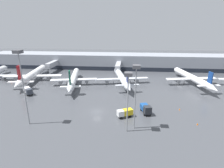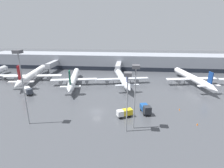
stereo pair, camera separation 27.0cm
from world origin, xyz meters
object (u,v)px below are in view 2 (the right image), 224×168
object	(u,v)px
traffic_cone_0	(197,124)
service_truck_3	(28,90)
parked_jet_2	(122,78)
traffic_cone_3	(12,82)
apron_light_mast_5	(128,85)
parked_jet_0	(192,78)
service_truck_2	(125,112)
apron_light_mast_2	(136,79)
parked_jet_1	(33,75)
traffic_cone_2	(180,109)
parked_jet_3	(74,79)
apron_light_mast_3	(20,68)
service_truck_1	(146,108)

from	to	relation	value
traffic_cone_0	service_truck_3	bearing A→B (deg)	163.18
parked_jet_2	traffic_cone_3	world-z (taller)	parked_jet_2
parked_jet_2	apron_light_mast_5	xyz separation A→B (m)	(2.92, -39.24, 9.50)
service_truck_3	traffic_cone_0	bearing A→B (deg)	28.13
parked_jet_0	service_truck_2	world-z (taller)	parked_jet_0
parked_jet_2	apron_light_mast_2	size ratio (longest dim) A/B	2.12
parked_jet_1	traffic_cone_2	bearing A→B (deg)	-121.71
apron_light_mast_2	parked_jet_2	bearing A→B (deg)	97.19
service_truck_2	apron_light_mast_5	xyz separation A→B (m)	(0.64, -7.30, 10.84)
parked_jet_3	parked_jet_1	bearing A→B (deg)	65.31
apron_light_mast_3	apron_light_mast_5	bearing A→B (deg)	-2.25
apron_light_mast_5	service_truck_1	bearing A→B (deg)	61.45
parked_jet_0	parked_jet_1	size ratio (longest dim) A/B	0.93
service_truck_1	apron_light_mast_5	size ratio (longest dim) A/B	0.36
parked_jet_1	apron_light_mast_2	xyz separation A→B (m)	(48.35, -38.48, 10.39)
service_truck_1	service_truck_2	distance (m)	6.96
parked_jet_1	traffic_cone_0	distance (m)	74.35
parked_jet_0	service_truck_2	xyz separation A→B (m)	(-29.41, -33.80, -1.69)
parked_jet_3	apron_light_mast_3	xyz separation A→B (m)	(-1.96, -33.90, 12.42)
service_truck_1	apron_light_mast_3	bearing A→B (deg)	-87.19
parked_jet_2	traffic_cone_0	world-z (taller)	parked_jet_2
apron_light_mast_3	traffic_cone_0	bearing A→B (deg)	4.71
traffic_cone_0	traffic_cone_2	size ratio (longest dim) A/B	0.98
service_truck_3	traffic_cone_2	size ratio (longest dim) A/B	8.67
traffic_cone_3	apron_light_mast_5	bearing A→B (deg)	-32.66
service_truck_2	traffic_cone_3	distance (m)	60.51
apron_light_mast_3	service_truck_3	bearing A→B (deg)	120.67
service_truck_3	service_truck_2	bearing A→B (deg)	23.64
parked_jet_1	parked_jet_2	bearing A→B (deg)	-99.93
traffic_cone_2	traffic_cone_3	distance (m)	74.15
service_truck_3	traffic_cone_2	bearing A→B (deg)	36.00
parked_jet_0	apron_light_mast_2	size ratio (longest dim) A/B	2.17
parked_jet_2	apron_light_mast_2	distance (m)	39.37
parked_jet_2	apron_light_mast_5	size ratio (longest dim) A/B	2.32
service_truck_2	traffic_cone_2	size ratio (longest dim) A/B	7.40
service_truck_3	traffic_cone_3	distance (m)	20.20
parked_jet_0	service_truck_2	bearing A→B (deg)	128.17
traffic_cone_2	apron_light_mast_2	distance (m)	22.92
parked_jet_2	service_truck_3	distance (m)	39.77
service_truck_2	traffic_cone_2	bearing A→B (deg)	173.00
service_truck_2	traffic_cone_0	bearing A→B (deg)	145.78
parked_jet_0	traffic_cone_2	size ratio (longest dim) A/B	55.30
parked_jet_1	service_truck_3	distance (m)	19.52
traffic_cone_0	service_truck_2	bearing A→B (deg)	172.56
parked_jet_3	traffic_cone_0	xyz separation A→B (m)	(43.18, -30.18, -2.74)
apron_light_mast_2	traffic_cone_3	bearing A→B (deg)	149.38
parked_jet_2	traffic_cone_2	bearing A→B (deg)	-155.58
parked_jet_2	service_truck_1	bearing A→B (deg)	-176.15
traffic_cone_3	parked_jet_1	bearing A→B (deg)	33.01
service_truck_1	traffic_cone_3	xyz separation A→B (m)	(-60.09, 24.58, -1.22)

